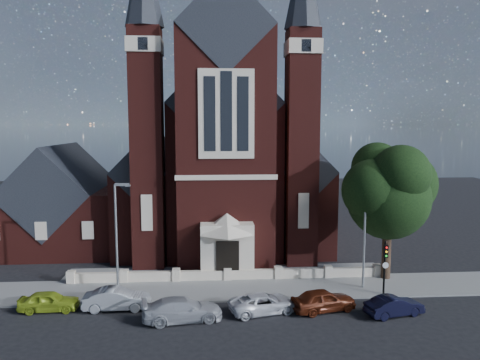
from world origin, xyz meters
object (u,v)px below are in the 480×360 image
object	(u,v)px
car_silver_b	(182,309)
car_white_suv	(264,303)
street_lamp_right	(366,228)
car_lime_van	(49,301)
car_dark_red	(323,300)
church	(221,161)
street_lamp_left	(117,232)
street_tree	(391,193)
car_silver_a	(117,299)
car_navy	(394,306)
traffic_signal	(385,261)
parish_hall	(62,207)

from	to	relation	value
car_silver_b	car_white_suv	world-z (taller)	car_silver_b
street_lamp_right	car_lime_van	bearing A→B (deg)	-173.15
street_lamp_right	car_dark_red	world-z (taller)	street_lamp_right
church	street_lamp_right	world-z (taller)	church
street_lamp_left	car_white_suv	bearing A→B (deg)	-21.24
street_lamp_left	street_lamp_right	xyz separation A→B (m)	(18.00, 0.00, 0.00)
street_tree	street_lamp_right	world-z (taller)	street_tree
car_silver_b	car_white_suv	distance (m)	5.30
church	street_lamp_left	xyz separation A→B (m)	(-7.91, -18.94, -3.59)
car_silver_a	car_navy	size ratio (longest dim) A/B	1.14
traffic_signal	car_lime_van	world-z (taller)	traffic_signal
car_lime_van	car_silver_b	bearing A→B (deg)	-105.66
church	car_silver_b	bearing A→B (deg)	-97.51
street_lamp_right	traffic_signal	xyz separation A→B (m)	(0.91, -1.57, -2.02)
car_white_suv	street_lamp_right	bearing A→B (deg)	-78.57
car_silver_b	church	bearing A→B (deg)	-15.59
street_lamp_left	car_white_suv	size ratio (longest dim) A/B	1.79
parish_hall	car_dark_red	world-z (taller)	parish_hall
car_white_suv	car_navy	xyz separation A→B (m)	(8.29, -1.07, 0.00)
street_lamp_right	car_dark_red	size ratio (longest dim) A/B	1.88
car_lime_van	traffic_signal	bearing A→B (deg)	-89.14
car_silver_b	car_navy	world-z (taller)	car_silver_b
car_dark_red	car_white_suv	bearing A→B (deg)	74.76
street_lamp_left	traffic_signal	distance (m)	19.08
church	car_navy	world-z (taller)	church
traffic_signal	car_navy	world-z (taller)	traffic_signal
street_tree	street_lamp_left	xyz separation A→B (m)	(-20.51, -1.71, -2.36)
church	car_white_suv	distance (m)	24.13
car_lime_van	car_dark_red	bearing A→B (deg)	-95.82
church	car_silver_b	distance (m)	25.10
street_tree	car_lime_van	world-z (taller)	street_tree
car_white_suv	car_dark_red	xyz separation A→B (m)	(3.94, -0.02, 0.11)
street_lamp_right	car_navy	world-z (taller)	street_lamp_right
car_silver_b	car_navy	bearing A→B (deg)	-98.63
car_lime_van	car_white_suv	bearing A→B (deg)	-96.84
car_silver_a	car_white_suv	xyz separation A→B (m)	(9.62, -1.14, -0.09)
car_lime_van	car_dark_red	world-z (taller)	car_dark_red
church	car_silver_a	world-z (taller)	church
car_silver_b	car_navy	distance (m)	13.50
church	car_silver_b	world-z (taller)	church
car_silver_b	car_dark_red	xyz separation A→B (m)	(9.15, 0.92, 0.01)
parish_hall	car_white_suv	xyz separation A→B (m)	(18.08, -17.88, -3.38)
street_lamp_left	car_navy	distance (m)	19.35
car_silver_a	car_white_suv	size ratio (longest dim) A/B	0.96
church	parish_hall	xyz separation A→B (m)	(-16.00, -4.94, -4.17)
street_tree	car_white_suv	size ratio (longest dim) A/B	2.37
street_lamp_left	car_lime_van	distance (m)	6.24
street_lamp_left	street_lamp_right	size ratio (longest dim) A/B	1.00
car_silver_b	street_lamp_left	bearing A→B (deg)	36.64
parish_hall	street_lamp_right	size ratio (longest dim) A/B	1.51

